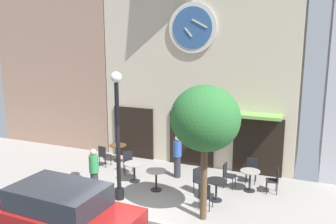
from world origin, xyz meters
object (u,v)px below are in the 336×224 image
(cafe_table_near_door, at_px, (250,177))
(cafe_chair_under_awning, at_px, (104,154))
(cafe_chair_facing_wall, at_px, (274,179))
(pedestrian_blue, at_px, (177,156))
(cafe_chair_facing_street, at_px, (251,168))
(cafe_chair_curbside, at_px, (227,173))
(cafe_chair_outer, at_px, (128,161))
(pedestrian_green, at_px, (94,172))
(parked_car_red, at_px, (60,214))
(street_lamp, at_px, (118,136))
(street_tree, at_px, (205,119))
(cafe_table_center, at_px, (134,168))
(cafe_chair_by_entrance, at_px, (205,194))
(cafe_table_near_curb, at_px, (156,176))
(cafe_chair_near_tree, at_px, (199,179))
(cafe_table_leftmost, at_px, (216,186))
(cafe_table_center_left, at_px, (118,149))

(cafe_table_near_door, relative_size, cafe_chair_under_awning, 0.84)
(cafe_chair_facing_wall, height_order, pedestrian_blue, pedestrian_blue)
(cafe_chair_facing_street, relative_size, cafe_chair_curbside, 1.00)
(cafe_chair_facing_wall, relative_size, cafe_chair_outer, 1.00)
(cafe_chair_curbside, bearing_deg, cafe_chair_facing_wall, 5.22)
(pedestrian_blue, bearing_deg, pedestrian_green, -127.01)
(cafe_chair_facing_street, relative_size, parked_car_red, 0.21)
(cafe_chair_under_awning, bearing_deg, parked_car_red, -68.44)
(pedestrian_blue, xyz_separation_m, pedestrian_green, (-2.00, -2.66, 0.00))
(cafe_chair_outer, bearing_deg, cafe_chair_under_awning, 166.92)
(street_lamp, relative_size, cafe_chair_facing_wall, 4.76)
(cafe_chair_outer, bearing_deg, pedestrian_green, -91.34)
(street_lamp, bearing_deg, pedestrian_blue, 66.78)
(street_tree, xyz_separation_m, cafe_table_center, (-3.25, 1.72, -2.52))
(cafe_table_near_door, height_order, cafe_chair_outer, cafe_chair_outer)
(cafe_chair_by_entrance, relative_size, parked_car_red, 0.21)
(cafe_chair_facing_wall, distance_m, cafe_chair_outer, 5.61)
(street_tree, relative_size, cafe_table_near_curb, 5.42)
(cafe_chair_under_awning, bearing_deg, cafe_chair_facing_street, 7.06)
(cafe_table_center, distance_m, pedestrian_green, 1.79)
(cafe_chair_curbside, distance_m, pedestrian_green, 4.73)
(street_lamp, bearing_deg, cafe_chair_outer, 111.79)
(cafe_chair_near_tree, bearing_deg, pedestrian_blue, 139.12)
(pedestrian_green, bearing_deg, pedestrian_blue, 52.99)
(pedestrian_green, bearing_deg, cafe_chair_facing_street, 34.98)
(cafe_chair_under_awning, bearing_deg, cafe_chair_curbside, -1.16)
(cafe_table_leftmost, bearing_deg, cafe_chair_by_entrance, -100.50)
(cafe_table_leftmost, distance_m, pedestrian_green, 4.15)
(pedestrian_green, height_order, parked_car_red, pedestrian_green)
(cafe_chair_outer, relative_size, pedestrian_blue, 0.54)
(street_tree, distance_m, cafe_chair_outer, 5.18)
(cafe_table_near_door, bearing_deg, cafe_chair_facing_wall, 11.18)
(cafe_chair_facing_street, height_order, cafe_chair_curbside, same)
(cafe_chair_under_awning, height_order, cafe_chair_by_entrance, same)
(cafe_chair_facing_wall, xyz_separation_m, pedestrian_blue, (-3.65, 0.05, 0.33))
(cafe_table_near_curb, bearing_deg, street_tree, -31.47)
(street_tree, xyz_separation_m, parked_car_red, (-3.13, -2.61, -2.30))
(cafe_chair_under_awning, bearing_deg, cafe_chair_facing_wall, 0.34)
(cafe_table_center_left, distance_m, cafe_table_near_door, 6.00)
(cafe_chair_facing_wall, xyz_separation_m, cafe_chair_near_tree, (-2.42, -1.01, 0.00))
(cafe_chair_facing_wall, relative_size, cafe_chair_by_entrance, 1.00)
(street_tree, relative_size, cafe_chair_near_tree, 4.49)
(cafe_chair_facing_street, height_order, pedestrian_green, pedestrian_green)
(cafe_table_center, xyz_separation_m, cafe_chair_facing_wall, (4.98, 0.98, -0.01))
(cafe_table_center, height_order, cafe_chair_under_awning, cafe_chair_under_awning)
(cafe_table_near_curb, height_order, cafe_chair_near_tree, cafe_chair_near_tree)
(cafe_table_center, relative_size, cafe_chair_curbside, 0.86)
(cafe_chair_facing_street, bearing_deg, cafe_chair_under_awning, -172.94)
(cafe_chair_near_tree, height_order, parked_car_red, parked_car_red)
(cafe_table_leftmost, xyz_separation_m, cafe_chair_near_tree, (-0.72, 0.35, 0.03))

